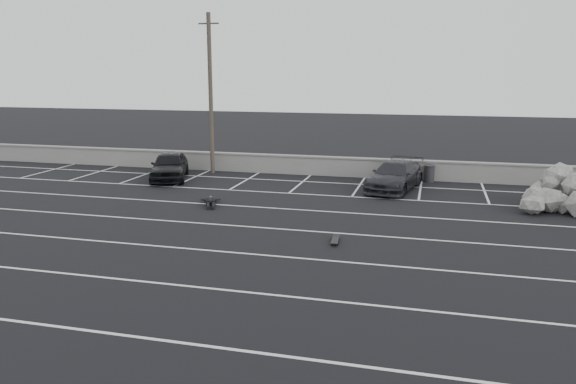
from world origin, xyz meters
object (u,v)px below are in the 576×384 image
(car_left, at_px, (169,166))
(skateboard, at_px, (335,240))
(car_right, at_px, (395,176))
(person, at_px, (211,198))
(trash_bin, at_px, (429,173))
(utility_pole, at_px, (211,94))

(car_left, distance_m, skateboard, 13.75)
(car_left, height_order, car_right, car_left)
(car_right, distance_m, person, 9.05)
(car_right, height_order, person, car_right)
(person, xyz_separation_m, skateboard, (6.25, -4.25, -0.14))
(car_right, xyz_separation_m, trash_bin, (1.61, 2.43, -0.24))
(trash_bin, height_order, person, trash_bin)
(car_right, xyz_separation_m, person, (-7.54, -4.98, -0.46))
(car_left, distance_m, trash_bin, 13.66)
(car_right, distance_m, utility_pole, 11.17)
(utility_pole, relative_size, skateboard, 9.78)
(car_left, xyz_separation_m, car_right, (11.77, 0.35, -0.06))
(skateboard, bearing_deg, car_left, 134.65)
(car_right, relative_size, utility_pole, 0.54)
(car_right, bearing_deg, utility_pole, -179.15)
(person, bearing_deg, car_right, 10.99)
(utility_pole, bearing_deg, car_right, -11.46)
(person, bearing_deg, car_left, 109.88)
(skateboard, bearing_deg, utility_pole, 123.52)
(utility_pole, distance_m, person, 8.68)
(utility_pole, height_order, person, utility_pole)
(trash_bin, bearing_deg, skateboard, -103.95)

